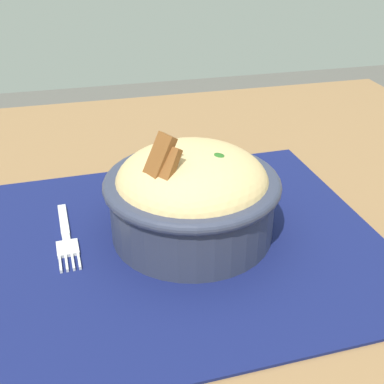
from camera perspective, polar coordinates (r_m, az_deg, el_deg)
The scene contains 4 objects.
table at distance 0.59m, azimuth -6.36°, elevation -11.64°, with size 1.11×0.90×0.77m.
placemat at distance 0.52m, azimuth -3.16°, elevation -6.00°, with size 0.45×0.36×0.00m, color #11194C.
bowl at distance 0.51m, azimuth 0.00°, elevation -0.14°, with size 0.22×0.22×0.12m.
fork at distance 0.54m, azimuth -14.21°, elevation -5.15°, with size 0.02×0.12×0.00m.
Camera 1 is at (0.04, 0.44, 1.08)m, focal length 46.56 mm.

